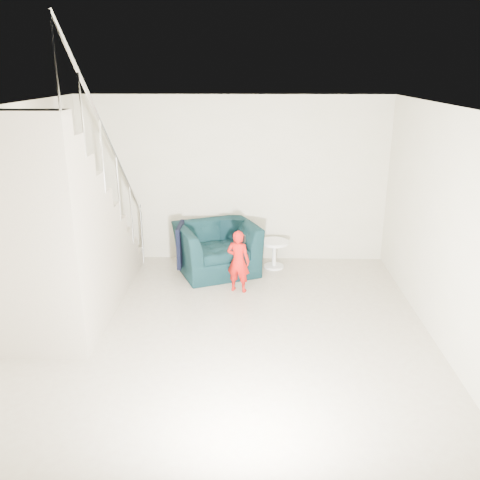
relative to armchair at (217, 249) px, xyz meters
The scene contains 13 objects.
floor 2.18m from the armchair, 83.63° to the right, with size 5.50×5.50×0.00m, color gray.
ceiling 3.15m from the armchair, 83.63° to the right, with size 5.50×5.50×0.00m, color silver.
back_wall 1.17m from the armchair, 69.05° to the left, with size 5.00×5.00×0.00m, color #B9B396.
front_wall 4.98m from the armchair, 87.21° to the right, with size 5.00×5.00×0.00m, color #B9B396.
left_wall 3.25m from the armchair, 136.74° to the right, with size 5.50×5.50×0.00m, color #B9B396.
right_wall 3.60m from the armchair, 37.87° to the right, with size 5.50×5.50×0.00m, color #B9B396.
armchair is the anchor object (origin of this frame).
toddler 0.82m from the armchair, 63.86° to the right, with size 0.34×0.22×0.92m, color #A80510.
side_table 0.94m from the armchair, 12.61° to the left, with size 0.45×0.45×0.45m.
staircase 2.43m from the armchair, 138.14° to the right, with size 1.02×3.03×3.62m.
cushion 0.45m from the armchair, 53.14° to the left, with size 0.38×0.11×0.36m, color black.
throw 0.57m from the armchair, 169.98° to the right, with size 0.06×0.57×0.64m, color black.
phone 0.96m from the armchair, 59.06° to the right, with size 0.02×0.05×0.10m, color black.
Camera 1 is at (0.32, -5.38, 3.09)m, focal length 38.00 mm.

